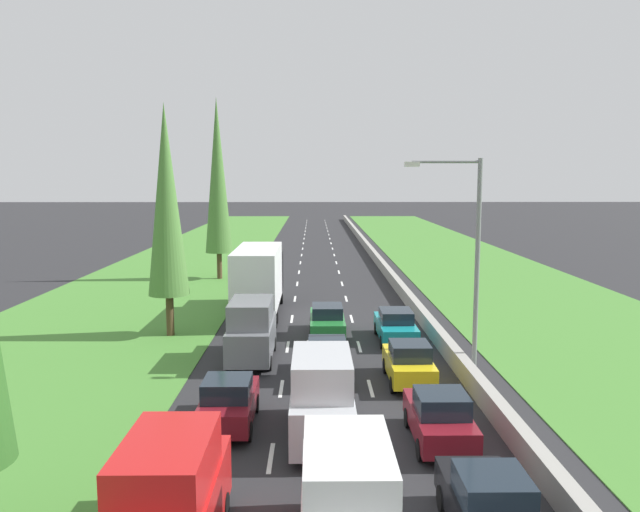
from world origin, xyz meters
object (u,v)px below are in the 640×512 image
yellow_hatchback_right_lane (409,363)px  teal_sedan_right_lane (396,326)px  white_box_truck_left_lane (259,280)px  street_light_mast (469,250)px  silver_van_centre_lane (322,396)px  black_hatchback_right_lane (489,506)px  green_sedan_centre_lane (327,320)px  maroon_hatchback_right_lane (440,418)px  poplar_tree_second (166,201)px  grey_van_left_lane (252,330)px  poplar_tree_third (218,176)px  red_van_left_lane (171,499)px  white_van_centre_lane (347,504)px  grey_hatchback_centre_lane (327,359)px  maroon_hatchback_left_lane (228,402)px

yellow_hatchback_right_lane → teal_sedan_right_lane: bearing=87.1°
white_box_truck_left_lane → street_light_mast: 14.89m
silver_van_centre_lane → teal_sedan_right_lane: (3.88, 11.68, -0.59)m
black_hatchback_right_lane → green_sedan_centre_lane: (-3.24, 18.38, -0.02)m
white_box_truck_left_lane → green_sedan_centre_lane: white_box_truck_left_lane is taller
maroon_hatchback_right_lane → yellow_hatchback_right_lane: (-0.08, 5.68, 0.00)m
teal_sedan_right_lane → poplar_tree_second: bearing=174.0°
teal_sedan_right_lane → yellow_hatchback_right_lane: bearing=-92.9°
grey_van_left_lane → green_sedan_centre_lane: bearing=51.6°
white_box_truck_left_lane → teal_sedan_right_lane: (7.37, -5.90, -1.37)m
grey_van_left_lane → poplar_tree_third: 24.24m
yellow_hatchback_right_lane → street_light_mast: street_light_mast is taller
poplar_tree_second → poplar_tree_third: size_ratio=0.82×
grey_van_left_lane → red_van_left_lane: bearing=-91.1°
white_van_centre_lane → silver_van_centre_lane: (-0.44, 6.42, 0.00)m
grey_van_left_lane → white_box_truck_left_lane: white_box_truck_left_lane is taller
silver_van_centre_lane → poplar_tree_second: 16.05m
grey_hatchback_centre_lane → poplar_tree_third: (-8.22, 25.21, 7.50)m
white_box_truck_left_lane → poplar_tree_third: bearing=108.1°
black_hatchback_right_lane → teal_sedan_right_lane: (0.17, 17.21, -0.02)m
black_hatchback_right_lane → maroon_hatchback_left_lane: (-6.77, 6.55, 0.00)m
green_sedan_centre_lane → yellow_hatchback_right_lane: size_ratio=1.15×
white_van_centre_lane → poplar_tree_second: 21.71m
black_hatchback_right_lane → grey_hatchback_centre_lane: (-3.41, 11.46, 0.00)m
poplar_tree_second → poplar_tree_third: bearing=90.6°
white_box_truck_left_lane → black_hatchback_right_lane: bearing=-72.7°
silver_van_centre_lane → poplar_tree_third: (-7.92, 31.14, 6.94)m
white_box_truck_left_lane → poplar_tree_third: poplar_tree_third is taller
maroon_hatchback_right_lane → silver_van_centre_lane: bearing=174.1°
teal_sedan_right_lane → grey_van_left_lane: bearing=-154.9°
red_van_left_lane → green_sedan_centre_lane: (3.77, 19.02, -0.59)m
yellow_hatchback_right_lane → red_van_left_lane: bearing=-120.9°
white_van_centre_lane → maroon_hatchback_right_lane: 6.86m
red_van_left_lane → poplar_tree_second: bearing=103.1°
yellow_hatchback_right_lane → poplar_tree_third: 29.25m
black_hatchback_right_lane → poplar_tree_third: bearing=107.6°
grey_van_left_lane → silver_van_centre_lane: bearing=-70.2°
grey_van_left_lane → grey_hatchback_centre_lane: (3.34, -2.50, -0.56)m
poplar_tree_third → grey_van_left_lane: bearing=-77.9°
grey_van_left_lane → poplar_tree_third: (-4.88, 22.70, 6.94)m
white_van_centre_lane → street_light_mast: 14.85m
silver_van_centre_lane → green_sedan_centre_lane: silver_van_centre_lane is taller
white_box_truck_left_lane → maroon_hatchback_right_lane: bearing=-68.3°
white_van_centre_lane → grey_van_left_lane: bearing=103.2°
maroon_hatchback_right_lane → maroon_hatchback_left_lane: same height
green_sedan_centre_lane → teal_sedan_right_lane: 3.62m
black_hatchback_right_lane → teal_sedan_right_lane: bearing=89.4°
maroon_hatchback_left_lane → teal_sedan_right_lane: maroon_hatchback_left_lane is taller
white_van_centre_lane → maroon_hatchback_right_lane: size_ratio=1.26×
green_sedan_centre_lane → teal_sedan_right_lane: (3.42, -1.17, 0.00)m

